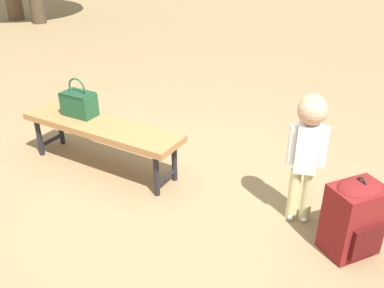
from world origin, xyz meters
The scene contains 5 objects.
ground_plane centered at (0.00, 0.00, 0.00)m, with size 40.00×40.00×0.00m, color #8C704C.
park_bench centered at (-0.75, -0.11, 0.39)m, with size 1.62×0.47×0.45m.
handbag centered at (-1.04, -0.07, 0.58)m, with size 0.33×0.20×0.37m.
child_standing centered at (1.08, 0.13, 0.69)m, with size 0.27×0.21×1.04m.
backpack_large centered at (1.51, -0.02, 0.30)m, with size 0.42×0.44×0.60m.
Camera 1 is at (1.83, -2.56, 2.06)m, focal length 39.29 mm.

